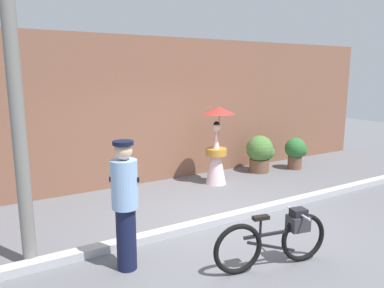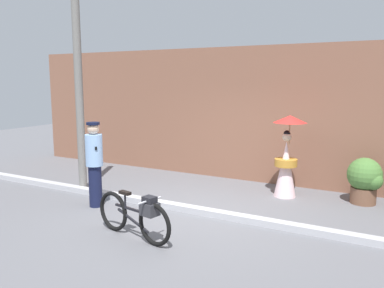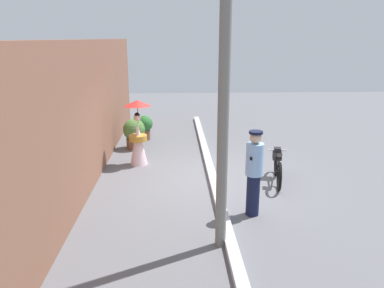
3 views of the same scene
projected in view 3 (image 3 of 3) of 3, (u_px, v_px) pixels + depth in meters
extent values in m
plane|color=slate|center=(212.00, 178.00, 9.28)|extent=(30.00, 30.00, 0.00)
cube|color=brown|center=(84.00, 114.00, 8.68)|extent=(14.00, 0.40, 3.37)
cube|color=#B2B2B7|center=(212.00, 176.00, 9.27)|extent=(14.00, 0.20, 0.12)
torus|color=black|center=(276.00, 163.00, 9.39)|extent=(0.68, 0.20, 0.68)
torus|color=black|center=(279.00, 177.00, 8.45)|extent=(0.68, 0.20, 0.68)
cube|color=black|center=(278.00, 164.00, 8.88)|extent=(0.82, 0.20, 0.04)
cube|color=black|center=(278.00, 171.00, 8.94)|extent=(0.72, 0.17, 0.26)
cylinder|color=black|center=(279.00, 162.00, 8.68)|extent=(0.03, 0.03, 0.28)
cube|color=black|center=(279.00, 157.00, 8.65)|extent=(0.23, 0.13, 0.05)
cylinder|color=silver|center=(278.00, 150.00, 9.20)|extent=(0.12, 0.48, 0.03)
cube|color=#333338|center=(277.00, 155.00, 9.23)|extent=(0.30, 0.27, 0.20)
cube|color=black|center=(277.00, 150.00, 9.20)|extent=(0.23, 0.20, 0.14)
cylinder|color=#141938|center=(253.00, 195.00, 7.27)|extent=(0.26, 0.26, 0.85)
cylinder|color=#8CB2E0|center=(255.00, 159.00, 7.06)|extent=(0.34, 0.34, 0.63)
sphere|color=#D8B293|center=(256.00, 138.00, 6.94)|extent=(0.23, 0.23, 0.23)
cylinder|color=black|center=(256.00, 132.00, 6.91)|extent=(0.26, 0.26, 0.05)
cube|color=black|center=(255.00, 156.00, 7.04)|extent=(0.34, 0.25, 0.06)
cone|color=silver|center=(138.00, 143.00, 10.15)|extent=(0.48, 0.48, 1.23)
cylinder|color=#C1842D|center=(138.00, 138.00, 10.11)|extent=(0.49, 0.49, 0.16)
sphere|color=beige|center=(137.00, 118.00, 9.95)|extent=(0.20, 0.20, 0.20)
sphere|color=black|center=(137.00, 115.00, 9.94)|extent=(0.15, 0.15, 0.15)
cylinder|color=olive|center=(138.00, 113.00, 9.98)|extent=(0.02, 0.02, 0.55)
cone|color=red|center=(137.00, 103.00, 9.90)|extent=(0.72, 0.72, 0.16)
cylinder|color=brown|center=(135.00, 143.00, 11.77)|extent=(0.51, 0.51, 0.34)
sphere|color=#4C7A38|center=(134.00, 130.00, 11.65)|extent=(0.70, 0.70, 0.70)
sphere|color=#4C7A38|center=(138.00, 131.00, 11.84)|extent=(0.38, 0.38, 0.38)
cylinder|color=brown|center=(145.00, 135.00, 12.79)|extent=(0.37, 0.37, 0.34)
sphere|color=#2D6B33|center=(145.00, 124.00, 12.68)|extent=(0.56, 0.56, 0.56)
sphere|color=#2D6B33|center=(147.00, 125.00, 12.84)|extent=(0.31, 0.31, 0.31)
cylinder|color=slate|center=(224.00, 106.00, 5.64)|extent=(0.18, 0.18, 4.80)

